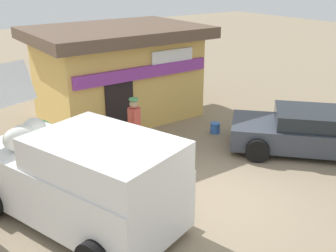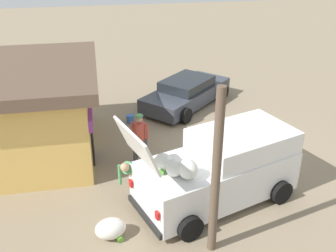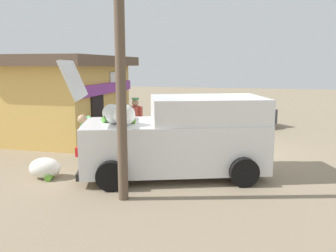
# 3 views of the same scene
# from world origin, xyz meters

# --- Properties ---
(ground_plane) EXTENTS (60.00, 60.00, 0.00)m
(ground_plane) POSITION_xyz_m (0.00, 0.00, 0.00)
(ground_plane) COLOR gray
(storefront_bar) EXTENTS (5.42, 3.93, 2.98)m
(storefront_bar) POSITION_xyz_m (0.92, 5.97, 1.55)
(storefront_bar) COLOR #E0B259
(storefront_bar) RESTS_ON ground_plane
(delivery_van) EXTENTS (3.27, 4.99, 2.78)m
(delivery_van) POSITION_xyz_m (-2.65, 0.94, 0.96)
(delivery_van) COLOR white
(delivery_van) RESTS_ON ground_plane
(parked_sedan) EXTENTS (4.33, 4.42, 1.17)m
(parked_sedan) POSITION_xyz_m (3.85, 0.36, 0.57)
(parked_sedan) COLOR #383D47
(parked_sedan) RESTS_ON ground_plane
(vendor_standing) EXTENTS (0.45, 0.53, 1.63)m
(vendor_standing) POSITION_xyz_m (-0.32, 2.86, 0.93)
(vendor_standing) COLOR #4C4C51
(vendor_standing) RESTS_ON ground_plane
(customer_bending) EXTENTS (0.78, 0.76, 1.40)m
(customer_bending) POSITION_xyz_m (-2.35, 3.28, 0.88)
(customer_bending) COLOR navy
(customer_bending) RESTS_ON ground_plane
(unloaded_banana_pile) EXTENTS (0.73, 0.83, 0.49)m
(unloaded_banana_pile) POSITION_xyz_m (-3.68, 4.00, 0.23)
(unloaded_banana_pile) COLOR silver
(unloaded_banana_pile) RESTS_ON ground_plane
(paint_bucket) EXTENTS (0.29, 0.29, 0.32)m
(paint_bucket) POSITION_xyz_m (2.55, 2.91, 0.16)
(paint_bucket) COLOR blue
(paint_bucket) RESTS_ON ground_plane
(utility_pole) EXTENTS (0.20, 0.20, 4.05)m
(utility_pole) POSITION_xyz_m (-4.51, 1.71, 2.03)
(utility_pole) COLOR brown
(utility_pole) RESTS_ON ground_plane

